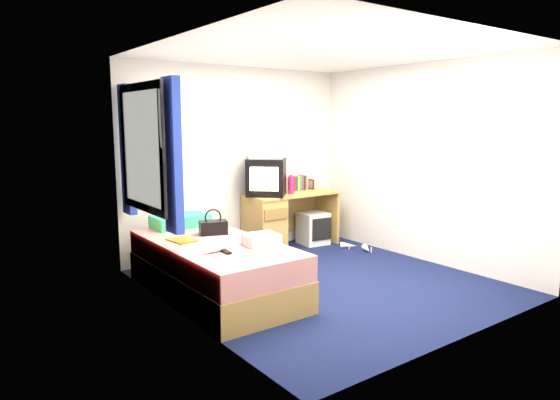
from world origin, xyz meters
TOP-DOWN VIEW (x-y plane):
  - ground at (0.00, 0.00)m, footprint 3.40×3.40m
  - room_shell at (0.00, 0.00)m, footprint 3.40×3.40m
  - bed at (-1.10, 0.36)m, footprint 1.01×2.00m
  - pillow at (-1.06, 1.21)m, footprint 0.60×0.38m
  - desk at (0.39, 1.44)m, footprint 1.30×0.55m
  - storage_cube at (1.02, 1.38)m, footprint 0.40×0.40m
  - crt_tv at (0.27, 1.44)m, footprint 0.66×0.66m
  - vcr at (0.27, 1.44)m, footprint 0.53×0.51m
  - book_row at (0.92, 1.60)m, footprint 0.24×0.13m
  - picture_frame at (1.13, 1.56)m, footprint 0.03×0.12m
  - pink_water_bottle at (0.61, 1.36)m, footprint 0.08×0.08m
  - aerosol_can at (0.54, 1.50)m, footprint 0.06×0.06m
  - handbag at (-0.95, 0.66)m, footprint 0.32×0.24m
  - towel at (-0.79, -0.01)m, footprint 0.35×0.30m
  - magazine at (-1.34, 0.58)m, footprint 0.25×0.31m
  - water_bottle at (-1.28, 0.01)m, footprint 0.21×0.09m
  - colour_swatch_fan at (-1.03, -0.28)m, footprint 0.23×0.12m
  - remote_control at (-1.22, -0.06)m, footprint 0.06×0.16m
  - window_assembly at (-1.55, 0.90)m, footprint 0.11×1.42m
  - white_heels at (1.28, 0.75)m, footprint 0.26×0.51m

SIDE VIEW (x-z plane):
  - ground at x=0.00m, z-range 0.00..0.00m
  - white_heels at x=1.28m, z-range -0.01..0.09m
  - storage_cube at x=1.02m, z-range 0.00..0.45m
  - bed at x=-1.10m, z-range 0.00..0.54m
  - desk at x=0.39m, z-range 0.03..0.78m
  - colour_swatch_fan at x=-1.03m, z-range 0.54..0.55m
  - magazine at x=-1.34m, z-range 0.54..0.55m
  - remote_control at x=-1.22m, z-range 0.54..0.56m
  - water_bottle at x=-1.28m, z-range 0.54..0.61m
  - towel at x=-0.79m, z-range 0.54..0.65m
  - pillow at x=-1.06m, z-range 0.54..0.67m
  - handbag at x=-0.95m, z-range 0.48..0.75m
  - picture_frame at x=1.13m, z-range 0.75..0.89m
  - aerosol_can at x=0.54m, z-range 0.75..0.94m
  - book_row at x=0.92m, z-range 0.75..0.95m
  - pink_water_bottle at x=0.61m, z-range 0.75..0.98m
  - crt_tv at x=0.27m, z-range 0.75..1.23m
  - vcr at x=0.27m, z-range 1.23..1.31m
  - window_assembly at x=-1.55m, z-range 0.72..2.12m
  - room_shell at x=0.00m, z-range -0.25..3.15m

